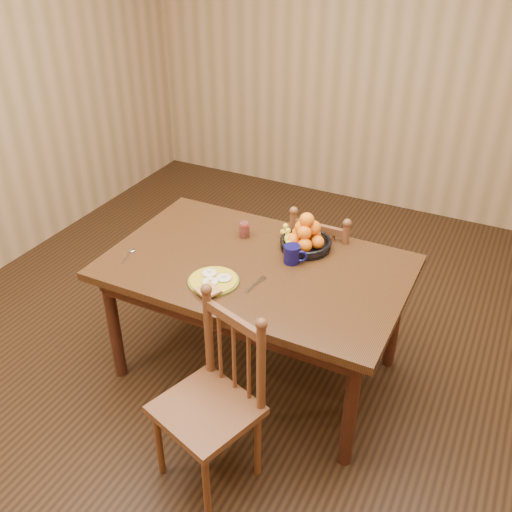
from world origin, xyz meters
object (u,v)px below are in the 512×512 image
at_px(breakfast_plate, 213,281).
at_px(coffee_mug, 293,254).
at_px(chair_far, 324,271).
at_px(fruit_bowl, 305,237).
at_px(dining_table, 256,277).
at_px(chair_near, 212,402).

xyz_separation_m(breakfast_plate, coffee_mug, (0.28, 0.36, 0.04)).
height_order(chair_far, coffee_mug, chair_far).
relative_size(chair_far, fruit_bowl, 2.71).
bearing_deg(coffee_mug, breakfast_plate, -128.12).
bearing_deg(chair_far, dining_table, 71.42).
bearing_deg(coffee_mug, dining_table, -148.47).
distance_m(breakfast_plate, coffee_mug, 0.46).
bearing_deg(chair_far, chair_near, 87.99).
bearing_deg(breakfast_plate, fruit_bowl, 62.04).
bearing_deg(dining_table, breakfast_plate, -114.01).
bearing_deg(chair_far, coffee_mug, 87.25).
distance_m(chair_near, coffee_mug, 0.90).
xyz_separation_m(chair_far, breakfast_plate, (-0.31, -0.82, 0.34)).
bearing_deg(breakfast_plate, coffee_mug, 51.88).
height_order(dining_table, breakfast_plate, breakfast_plate).
relative_size(chair_near, breakfast_plate, 3.05).
xyz_separation_m(chair_near, fruit_bowl, (0.03, 1.00, 0.37)).
distance_m(coffee_mug, fruit_bowl, 0.17).
xyz_separation_m(dining_table, chair_near, (0.14, -0.72, -0.21)).
bearing_deg(dining_table, chair_near, -79.07).
height_order(dining_table, coffee_mug, coffee_mug).
bearing_deg(coffee_mug, fruit_bowl, 90.53).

